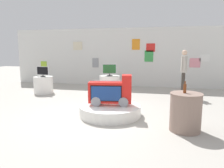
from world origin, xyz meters
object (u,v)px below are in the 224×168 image
at_px(novelty_firetruck_tv, 111,93).
at_px(display_pedestal_left_rear, 43,85).
at_px(tv_on_left_rear, 43,71).
at_px(main_display_pedestal, 110,110).
at_px(tv_on_center_rear, 110,70).
at_px(display_pedestal_center_rear, 110,84).
at_px(bottle_on_side_table, 185,88).
at_px(side_table_round, 186,112).
at_px(shopper_browsing_near_truck, 184,69).

xyz_separation_m(novelty_firetruck_tv, display_pedestal_left_rear, (-3.40, 2.35, -0.28)).
height_order(display_pedestal_left_rear, tv_on_left_rear, tv_on_left_rear).
height_order(main_display_pedestal, display_pedestal_left_rear, display_pedestal_left_rear).
relative_size(main_display_pedestal, tv_on_center_rear, 2.90).
height_order(novelty_firetruck_tv, tv_on_left_rear, novelty_firetruck_tv).
distance_m(display_pedestal_left_rear, tv_on_left_rear, 0.56).
bearing_deg(display_pedestal_center_rear, display_pedestal_left_rear, -161.94).
distance_m(novelty_firetruck_tv, bottle_on_side_table, 1.96).
xyz_separation_m(main_display_pedestal, side_table_round, (1.86, -0.72, 0.29)).
distance_m(main_display_pedestal, side_table_round, 2.02).
relative_size(tv_on_center_rear, side_table_round, 0.68).
relative_size(main_display_pedestal, bottle_on_side_table, 6.42).
height_order(tv_on_center_rear, shopper_browsing_near_truck, shopper_browsing_near_truck).
relative_size(novelty_firetruck_tv, side_table_round, 1.39).
bearing_deg(bottle_on_side_table, tv_on_left_rear, 149.66).
bearing_deg(main_display_pedestal, side_table_round, -21.07).
bearing_deg(tv_on_center_rear, main_display_pedestal, -76.25).
distance_m(novelty_firetruck_tv, display_pedestal_center_rear, 3.31).
bearing_deg(display_pedestal_left_rear, display_pedestal_center_rear, 18.06).
relative_size(novelty_firetruck_tv, display_pedestal_center_rear, 1.37).
distance_m(display_pedestal_center_rear, tv_on_center_rear, 0.61).
bearing_deg(tv_on_center_rear, shopper_browsing_near_truck, -4.42).
relative_size(main_display_pedestal, side_table_round, 1.98).
relative_size(side_table_round, shopper_browsing_near_truck, 0.48).
distance_m(main_display_pedestal, shopper_browsing_near_truck, 3.77).
xyz_separation_m(tv_on_left_rear, display_pedestal_center_rear, (2.60, 0.85, -0.56)).
bearing_deg(tv_on_center_rear, novelty_firetruck_tv, -75.88).
bearing_deg(main_display_pedestal, tv_on_center_rear, 103.75).
relative_size(tv_on_left_rear, tv_on_center_rear, 0.93).
relative_size(novelty_firetruck_tv, tv_on_left_rear, 2.20).
xyz_separation_m(main_display_pedestal, tv_on_center_rear, (-0.78, 3.19, 0.81)).
bearing_deg(main_display_pedestal, display_pedestal_center_rear, 103.72).
bearing_deg(display_pedestal_center_rear, shopper_browsing_near_truck, -4.50).
bearing_deg(novelty_firetruck_tv, tv_on_left_rear, 145.41).
distance_m(side_table_round, shopper_browsing_near_truck, 3.74).
xyz_separation_m(novelty_firetruck_tv, tv_on_center_rear, (-0.80, 3.20, 0.33)).
bearing_deg(display_pedestal_left_rear, shopper_browsing_near_truck, 6.37).
bearing_deg(display_pedestal_left_rear, main_display_pedestal, -34.77).
xyz_separation_m(side_table_round, bottle_on_side_table, (-0.04, 0.01, 0.52)).
xyz_separation_m(tv_on_center_rear, side_table_round, (2.64, -3.91, -0.52)).
relative_size(tv_on_left_rear, side_table_round, 0.63).
bearing_deg(side_table_round, bottle_on_side_table, 159.01).
relative_size(tv_on_center_rear, shopper_browsing_near_truck, 0.33).
distance_m(display_pedestal_center_rear, bottle_on_side_table, 4.73).
distance_m(tv_on_left_rear, side_table_round, 6.09).
bearing_deg(side_table_round, main_display_pedestal, 158.93).
xyz_separation_m(main_display_pedestal, tv_on_left_rear, (-3.38, 2.34, 0.77)).
distance_m(display_pedestal_left_rear, bottle_on_side_table, 6.07).
relative_size(novelty_firetruck_tv, shopper_browsing_near_truck, 0.67).
bearing_deg(main_display_pedestal, shopper_browsing_near_truck, 54.07).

